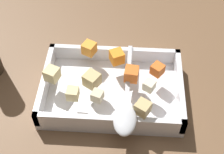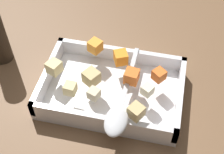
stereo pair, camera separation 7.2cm
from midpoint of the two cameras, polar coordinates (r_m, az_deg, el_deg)
name	(u,v)px [view 1 (the left image)]	position (r m, az deg, el deg)	size (l,w,h in m)	color
ground_plane	(106,92)	(0.77, -3.73, -2.74)	(4.00, 4.00, 0.00)	brown
baking_dish	(112,90)	(0.76, -2.72, -2.49)	(0.32, 0.21, 0.05)	silver
carrot_chunk_heap_side	(157,69)	(0.73, 5.21, 1.17)	(0.03, 0.03, 0.03)	orange
carrot_chunk_back_center	(117,57)	(0.75, -1.87, 3.43)	(0.03, 0.03, 0.03)	orange
carrot_chunk_under_handle	(89,48)	(0.78, -6.68, 4.88)	(0.03, 0.03, 0.03)	orange
carrot_chunk_heap_top	(131,74)	(0.72, 0.58, 0.42)	(0.03, 0.03, 0.03)	orange
potato_chunk_mid_right	(92,80)	(0.71, -6.45, -0.63)	(0.03, 0.03, 0.03)	tan
potato_chunk_center	(52,74)	(0.74, -13.25, 0.35)	(0.03, 0.03, 0.03)	#E0CC89
potato_chunk_corner_ne	(143,108)	(0.66, 2.33, -5.63)	(0.03, 0.03, 0.03)	tan
potato_chunk_corner_sw	(149,85)	(0.70, 3.64, -1.67)	(0.02, 0.02, 0.02)	beige
potato_chunk_near_left	(97,96)	(0.69, -5.58, -3.48)	(0.02, 0.02, 0.02)	beige
potato_chunk_corner_nw	(73,93)	(0.70, -9.85, -3.04)	(0.02, 0.02, 0.02)	#E0CC89
serving_spoon	(125,114)	(0.66, -0.77, -6.71)	(0.05, 0.25, 0.02)	silver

